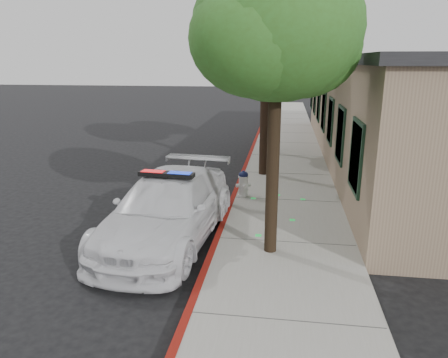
% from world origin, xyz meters
% --- Properties ---
extents(ground, '(120.00, 120.00, 0.00)m').
position_xyz_m(ground, '(0.00, 0.00, 0.00)').
color(ground, black).
rests_on(ground, ground).
extents(sidewalk, '(3.20, 60.00, 0.15)m').
position_xyz_m(sidewalk, '(1.60, 3.00, 0.07)').
color(sidewalk, gray).
rests_on(sidewalk, ground).
extents(red_curb, '(0.14, 60.00, 0.16)m').
position_xyz_m(red_curb, '(0.06, 3.00, 0.08)').
color(red_curb, maroon).
rests_on(red_curb, ground).
extents(clapboard_building, '(7.30, 20.89, 4.24)m').
position_xyz_m(clapboard_building, '(6.69, 9.00, 2.13)').
color(clapboard_building, '#897459').
rests_on(clapboard_building, ground).
extents(police_car, '(2.62, 5.49, 1.66)m').
position_xyz_m(police_car, '(-1.11, 0.07, 0.77)').
color(police_car, silver).
rests_on(police_car, ground).
extents(fire_hydrant, '(0.45, 0.40, 0.79)m').
position_xyz_m(fire_hydrant, '(0.35, 3.13, 0.55)').
color(fire_hydrant, silver).
rests_on(fire_hydrant, sidewalk).
extents(street_tree_near, '(3.25, 3.23, 5.89)m').
position_xyz_m(street_tree_near, '(1.31, -0.50, 4.54)').
color(street_tree_near, black).
rests_on(street_tree_near, sidewalk).
extents(street_tree_mid, '(3.62, 3.74, 6.91)m').
position_xyz_m(street_tree_mid, '(0.80, 5.88, 5.36)').
color(street_tree_mid, black).
rests_on(street_tree_mid, sidewalk).
extents(street_tree_far, '(3.02, 2.93, 5.48)m').
position_xyz_m(street_tree_far, '(0.74, 9.64, 4.27)').
color(street_tree_far, black).
rests_on(street_tree_far, sidewalk).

